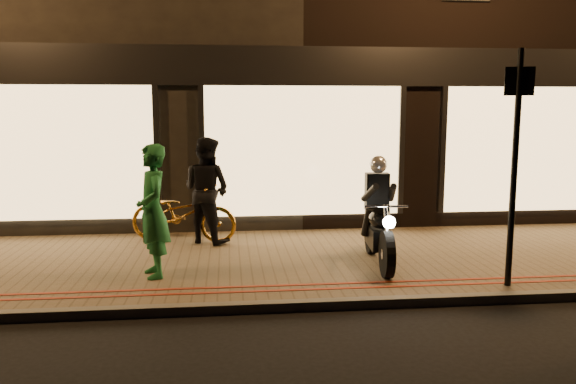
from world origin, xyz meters
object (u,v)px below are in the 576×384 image
object	(u,v)px
motorcycle	(378,223)
sign_post	(515,156)
person_green	(153,211)
bicycle_gold	(183,214)

from	to	relation	value
motorcycle	sign_post	xyz separation A→B (m)	(1.40, -1.19, 1.06)
motorcycle	person_green	distance (m)	3.22
sign_post	bicycle_gold	distance (m)	5.38
sign_post	bicycle_gold	size ratio (longest dim) A/B	1.62
sign_post	bicycle_gold	bearing A→B (deg)	146.18
motorcycle	person_green	world-z (taller)	person_green
bicycle_gold	person_green	distance (m)	2.07
bicycle_gold	person_green	world-z (taller)	person_green
motorcycle	bicycle_gold	distance (m)	3.42
sign_post	bicycle_gold	world-z (taller)	sign_post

